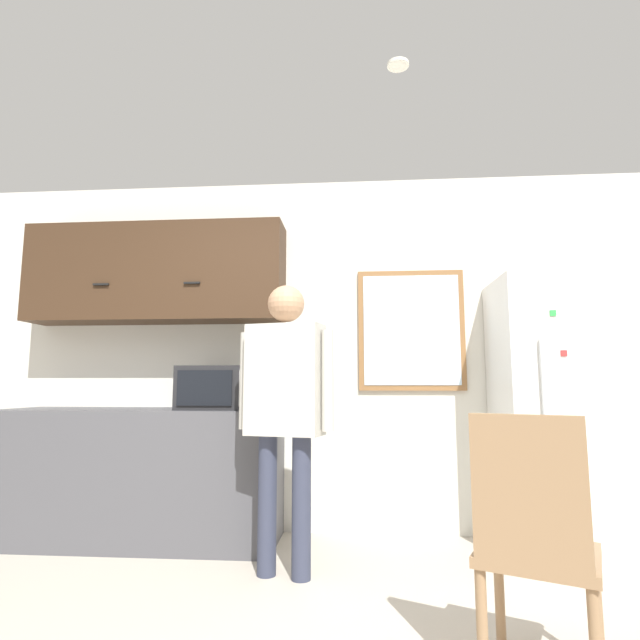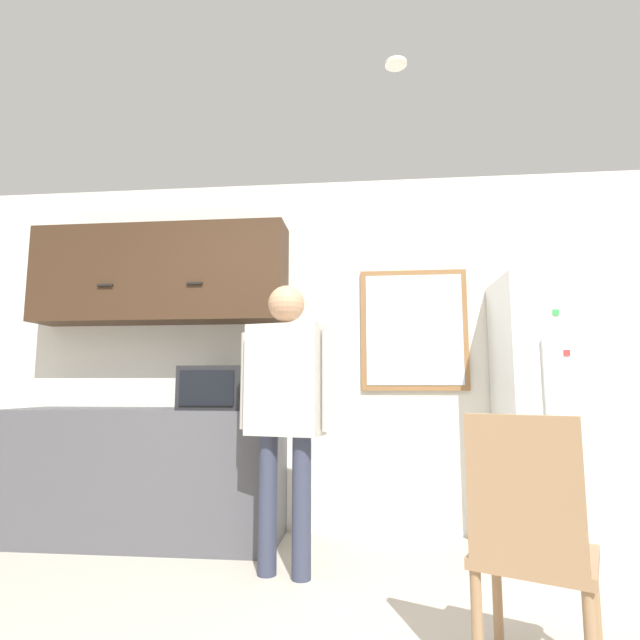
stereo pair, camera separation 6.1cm
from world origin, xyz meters
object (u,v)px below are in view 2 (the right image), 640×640
microwave (222,388)px  chair (530,538)px  person (286,394)px  refrigerator (563,412)px

microwave → chair: microwave is taller
person → chair: 1.55m
microwave → person: size_ratio=0.32×
refrigerator → chair: bearing=-114.4°
person → microwave: bearing=149.3°
microwave → refrigerator: bearing=0.5°
microwave → person: 0.75m
refrigerator → chair: size_ratio=1.85×
microwave → refrigerator: refrigerator is taller
microwave → refrigerator: size_ratio=0.30×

